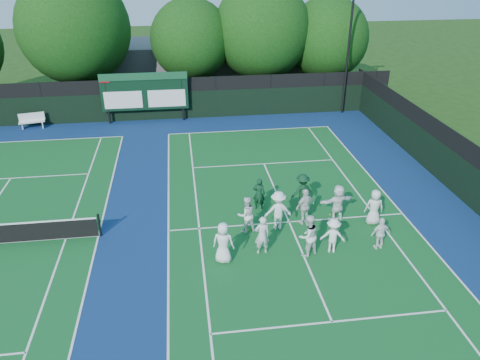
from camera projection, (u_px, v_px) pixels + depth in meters
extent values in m
plane|color=#1C3D10|center=(294.00, 234.00, 20.54)|extent=(120.00, 120.00, 0.00)
cube|color=navy|center=(157.00, 232.00, 20.70)|extent=(34.00, 32.00, 0.01)
cube|color=#115522|center=(289.00, 222.00, 21.42)|extent=(10.97, 23.77, 0.00)
cube|color=white|center=(250.00, 130.00, 31.92)|extent=(10.97, 0.08, 0.00)
cube|color=white|center=(168.00, 231.00, 20.76)|extent=(0.08, 23.77, 0.00)
cube|color=white|center=(402.00, 214.00, 22.07)|extent=(0.08, 23.77, 0.00)
cube|color=white|center=(199.00, 228.00, 20.92)|extent=(0.08, 23.77, 0.00)
cube|color=white|center=(375.00, 216.00, 21.91)|extent=(0.08, 23.77, 0.00)
cube|color=white|center=(332.00, 322.00, 15.76)|extent=(8.23, 0.08, 0.00)
cube|color=white|center=(264.00, 164.00, 27.07)|extent=(8.23, 0.08, 0.00)
cube|color=white|center=(289.00, 222.00, 21.42)|extent=(0.08, 12.80, 0.00)
cube|color=white|center=(36.00, 141.00, 30.24)|extent=(10.97, 0.08, 0.00)
cube|color=white|center=(98.00, 236.00, 20.40)|extent=(0.08, 23.77, 0.00)
cube|color=white|center=(66.00, 238.00, 20.23)|extent=(0.08, 23.77, 0.00)
cube|color=white|center=(11.00, 178.00, 25.40)|extent=(8.23, 0.08, 0.00)
cube|color=black|center=(160.00, 106.00, 33.51)|extent=(34.00, 0.08, 2.00)
cube|color=black|center=(159.00, 85.00, 32.83)|extent=(34.00, 0.05, 1.00)
cube|color=black|center=(476.00, 191.00, 22.05)|extent=(0.08, 32.00, 2.00)
cylinder|color=black|center=(107.00, 100.00, 32.39)|extent=(0.16, 0.16, 3.50)
cylinder|color=black|center=(182.00, 97.00, 33.01)|extent=(0.16, 0.16, 3.50)
cube|color=black|center=(145.00, 92.00, 32.49)|extent=(6.00, 0.15, 2.60)
cube|color=#154C2B|center=(143.00, 76.00, 31.91)|extent=(6.00, 0.05, 0.50)
cube|color=white|center=(123.00, 100.00, 32.45)|extent=(2.60, 0.04, 1.20)
cube|color=white|center=(167.00, 98.00, 32.81)|extent=(2.60, 0.04, 1.20)
cube|color=maroon|center=(104.00, 79.00, 31.64)|extent=(0.70, 0.04, 0.50)
cube|color=slate|center=(208.00, 65.00, 40.61)|extent=(18.00, 6.00, 4.00)
cylinder|color=black|center=(349.00, 45.00, 33.05)|extent=(0.16, 0.16, 10.00)
cylinder|color=black|center=(99.00, 225.00, 20.17)|extent=(0.10, 0.10, 1.10)
cube|color=white|center=(32.00, 122.00, 32.08)|extent=(1.73, 0.80, 0.07)
cube|color=white|center=(32.00, 117.00, 32.09)|extent=(1.65, 0.43, 0.56)
cube|color=white|center=(22.00, 126.00, 32.11)|extent=(0.15, 0.40, 0.45)
cube|color=white|center=(43.00, 125.00, 32.27)|extent=(0.15, 0.40, 0.45)
cylinder|color=black|center=(84.00, 89.00, 35.69)|extent=(0.44, 0.44, 2.95)
sphere|color=#0E360C|center=(74.00, 28.00, 33.66)|extent=(8.03, 8.03, 8.03)
sphere|color=#0E360C|center=(85.00, 39.00, 34.36)|extent=(5.62, 5.62, 5.62)
cylinder|color=black|center=(193.00, 87.00, 36.74)|extent=(0.44, 0.44, 2.70)
sphere|color=#0E360C|center=(191.00, 39.00, 35.10)|extent=(6.08, 6.08, 6.08)
sphere|color=#0E360C|center=(199.00, 47.00, 35.71)|extent=(4.26, 4.26, 4.26)
cylinder|color=black|center=(261.00, 84.00, 37.38)|extent=(0.44, 0.44, 2.74)
sphere|color=#0E360C|center=(262.00, 30.00, 35.51)|extent=(7.40, 7.40, 7.40)
sphere|color=#0E360C|center=(269.00, 39.00, 36.18)|extent=(5.18, 5.18, 5.18)
cylinder|color=black|center=(324.00, 84.00, 38.08)|extent=(0.44, 0.44, 2.42)
sphere|color=#0E360C|center=(327.00, 38.00, 36.45)|extent=(6.37, 6.37, 6.37)
sphere|color=#0E360C|center=(333.00, 46.00, 37.08)|extent=(4.46, 4.46, 4.46)
sphere|color=#C1C617|center=(249.00, 230.00, 20.77)|extent=(0.07, 0.07, 0.07)
sphere|color=#C1C617|center=(348.00, 192.00, 23.96)|extent=(0.07, 0.07, 0.07)
sphere|color=#C1C617|center=(390.00, 230.00, 20.77)|extent=(0.07, 0.07, 0.07)
sphere|color=#C1C617|center=(311.00, 184.00, 24.71)|extent=(0.07, 0.07, 0.07)
sphere|color=#C1C617|center=(330.00, 215.00, 21.95)|extent=(0.07, 0.07, 0.07)
imported|color=white|center=(223.00, 243.00, 18.40)|extent=(0.99, 0.80, 1.77)
imported|color=silver|center=(262.00, 235.00, 18.91)|extent=(0.66, 0.45, 1.73)
imported|color=white|center=(308.00, 236.00, 18.79)|extent=(1.10, 1.00, 1.83)
imported|color=white|center=(333.00, 236.00, 19.05)|extent=(1.11, 0.82, 1.54)
imported|color=white|center=(381.00, 234.00, 19.26)|extent=(0.89, 0.46, 1.46)
imported|color=white|center=(246.00, 215.00, 20.38)|extent=(0.96, 0.82, 1.71)
imported|color=white|center=(278.00, 210.00, 20.57)|extent=(1.19, 0.70, 1.83)
imported|color=silver|center=(305.00, 206.00, 20.99)|extent=(1.10, 0.81, 1.73)
imported|color=white|center=(338.00, 203.00, 21.23)|extent=(1.71, 0.84, 1.77)
imported|color=silver|center=(374.00, 207.00, 20.96)|extent=(0.88, 0.63, 1.69)
imported|color=#0E331E|center=(259.00, 194.00, 22.17)|extent=(0.66, 0.52, 1.60)
imported|color=#0E331B|center=(302.00, 191.00, 22.27)|extent=(1.26, 0.93, 1.74)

